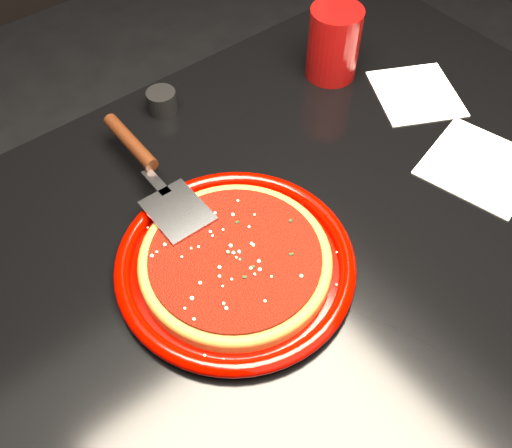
{
  "coord_description": "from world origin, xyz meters",
  "views": [
    {
      "loc": [
        -0.36,
        -0.36,
        1.4
      ],
      "look_at": [
        -0.05,
        0.02,
        0.77
      ],
      "focal_mm": 40.0,
      "sensor_mm": 36.0,
      "label": 1
    }
  ],
  "objects": [
    {
      "name": "cup",
      "position": [
        0.28,
        0.22,
        0.81
      ],
      "size": [
        0.12,
        0.12,
        0.13
      ],
      "primitive_type": "cylinder",
      "rotation": [
        0.0,
        0.0,
        -0.35
      ],
      "color": "maroon",
      "rests_on": "table"
    },
    {
      "name": "pizza_server",
      "position": [
        -0.12,
        0.18,
        0.79
      ],
      "size": [
        0.09,
        0.32,
        0.02
      ],
      "primitive_type": null,
      "rotation": [
        0.0,
        0.0,
        -0.02
      ],
      "color": "silver",
      "rests_on": "plate"
    },
    {
      "name": "plate",
      "position": [
        -0.11,
        -0.01,
        0.76
      ],
      "size": [
        0.34,
        0.34,
        0.02
      ],
      "primitive_type": "cylinder",
      "rotation": [
        0.0,
        0.0,
        0.03
      ],
      "color": "#780300",
      "rests_on": "table"
    },
    {
      "name": "parmesan_dusting",
      "position": [
        -0.11,
        -0.01,
        0.78
      ],
      "size": [
        0.22,
        0.22,
        0.01
      ],
      "primitive_type": null,
      "color": "#F6ECC3",
      "rests_on": "plate"
    },
    {
      "name": "pizza_sauce",
      "position": [
        -0.11,
        -0.01,
        0.78
      ],
      "size": [
        0.24,
        0.24,
        0.01
      ],
      "primitive_type": "cylinder",
      "rotation": [
        0.0,
        0.0,
        0.03
      ],
      "color": "#631209",
      "rests_on": "plate"
    },
    {
      "name": "pizza_crust",
      "position": [
        -0.11,
        -0.01,
        0.77
      ],
      "size": [
        0.27,
        0.27,
        0.01
      ],
      "primitive_type": "cylinder",
      "rotation": [
        0.0,
        0.0,
        0.03
      ],
      "color": "brown",
      "rests_on": "plate"
    },
    {
      "name": "basil_flecks",
      "position": [
        -0.11,
        -0.01,
        0.78
      ],
      "size": [
        0.21,
        0.21,
        0.0
      ],
      "primitive_type": null,
      "color": "black",
      "rests_on": "plate"
    },
    {
      "name": "floor",
      "position": [
        0.0,
        0.0,
        -0.01
      ],
      "size": [
        4.0,
        4.0,
        0.01
      ],
      "primitive_type": "cube",
      "color": "black",
      "rests_on": "ground"
    },
    {
      "name": "table",
      "position": [
        0.0,
        0.0,
        0.38
      ],
      "size": [
        1.2,
        0.8,
        0.75
      ],
      "primitive_type": "cube",
      "color": "black",
      "rests_on": "floor"
    },
    {
      "name": "napkin_b",
      "position": [
        0.36,
        0.08,
        0.75
      ],
      "size": [
        0.19,
        0.19,
        0.0
      ],
      "primitive_type": "cube",
      "rotation": [
        0.0,
        0.0,
        -0.48
      ],
      "color": "white",
      "rests_on": "table"
    },
    {
      "name": "pizza_crust_rim",
      "position": [
        -0.11,
        -0.01,
        0.77
      ],
      "size": [
        0.27,
        0.27,
        0.02
      ],
      "primitive_type": "torus",
      "rotation": [
        0.0,
        0.0,
        0.03
      ],
      "color": "brown",
      "rests_on": "plate"
    },
    {
      "name": "ramekin",
      "position": [
        -0.01,
        0.33,
        0.77
      ],
      "size": [
        0.06,
        0.06,
        0.04
      ],
      "primitive_type": "cylinder",
      "rotation": [
        0.0,
        0.0,
        -0.26
      ],
      "color": "black",
      "rests_on": "table"
    },
    {
      "name": "napkin_a",
      "position": [
        0.31,
        -0.1,
        0.75
      ],
      "size": [
        0.19,
        0.19,
        0.0
      ],
      "primitive_type": "cube",
      "rotation": [
        0.0,
        0.0,
        0.24
      ],
      "color": "white",
      "rests_on": "table"
    }
  ]
}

